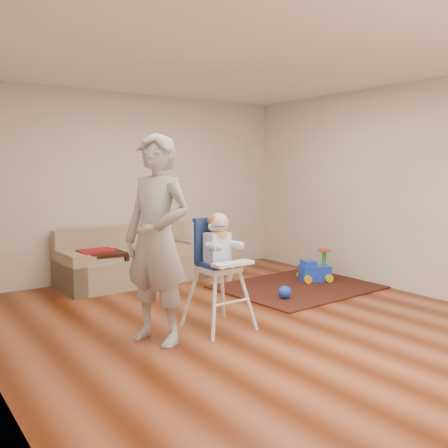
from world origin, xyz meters
TOP-DOWN VIEW (x-y plane):
  - ground at (0.00, 0.00)m, footprint 5.50×5.50m
  - room_envelope at (0.00, 0.53)m, footprint 5.04×5.52m
  - sofa at (-0.25, 2.30)m, footprint 2.06×0.91m
  - side_table at (-0.69, 2.20)m, footprint 0.50×0.50m
  - area_rug at (1.56, 0.77)m, footprint 2.24×1.74m
  - ride_on_toy at (1.92, 0.88)m, footprint 0.50×0.44m
  - toy_ball at (0.91, 0.39)m, footprint 0.16×0.16m
  - high_chair at (-0.38, -0.05)m, footprint 0.57×0.57m
  - adult at (-1.06, -0.05)m, footprint 0.71×0.83m

SIDE VIEW (x-z plane):
  - ground at x=0.00m, z-range 0.00..0.00m
  - area_rug at x=1.56m, z-range 0.00..0.02m
  - toy_ball at x=0.91m, z-range 0.02..0.18m
  - ride_on_toy at x=1.92m, z-range 0.02..0.47m
  - side_table at x=-0.69m, z-range 0.00..0.50m
  - sofa at x=-0.25m, z-range 0.00..0.78m
  - high_chair at x=-0.38m, z-range -0.02..1.17m
  - adult at x=-1.06m, z-range 0.00..1.93m
  - room_envelope at x=0.00m, z-range 0.52..3.24m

